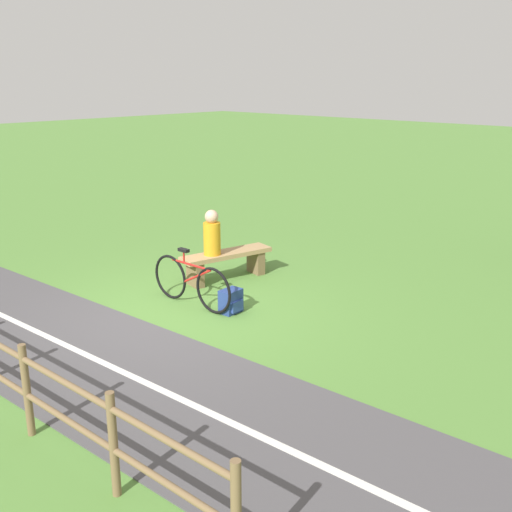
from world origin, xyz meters
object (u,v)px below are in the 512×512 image
Objects in this scene: bench at (226,261)px; person_seated at (212,234)px; bicycle at (191,282)px; backpack at (231,301)px.

person_seated is at bearing 0.00° from bench.
bicycle is (1.03, 0.59, -0.49)m from person_seated.
bicycle is 0.74m from backpack.
bench is 4.75× the size of backpack.
bicycle reaches higher than backpack.
bench is 0.61m from person_seated.
backpack is at bearing 60.53° from bench.
bench is at bearing -132.09° from backpack.
backpack is (1.09, 1.21, -0.17)m from bench.
bench is 1.64m from backpack.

